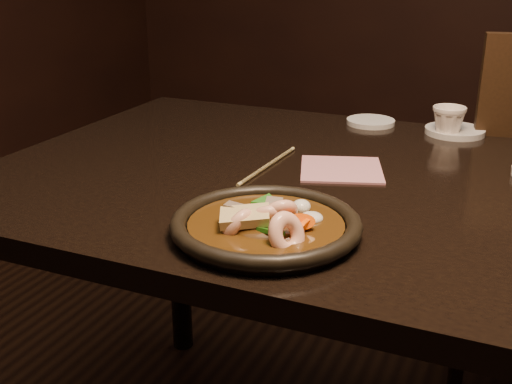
% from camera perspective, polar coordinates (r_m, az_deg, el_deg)
% --- Properties ---
extents(table, '(1.60, 0.90, 0.75)m').
position_cam_1_polar(table, '(1.18, 14.02, -3.10)').
color(table, black).
rests_on(table, floor).
extents(plate, '(0.28, 0.28, 0.03)m').
position_cam_1_polar(plate, '(0.93, 0.89, -3.00)').
color(plate, black).
rests_on(plate, table).
extents(stirfry, '(0.15, 0.16, 0.07)m').
position_cam_1_polar(stirfry, '(0.93, 1.04, -2.68)').
color(stirfry, '#3C230A').
rests_on(stirfry, plate).
extents(saucer_left, '(0.11, 0.11, 0.01)m').
position_cam_1_polar(saucer_left, '(1.56, 10.15, 6.17)').
color(saucer_left, silver).
rests_on(saucer_left, table).
extents(saucer_right, '(0.13, 0.13, 0.01)m').
position_cam_1_polar(saucer_right, '(1.52, 17.25, 5.20)').
color(saucer_right, silver).
rests_on(saucer_right, table).
extents(tea_cup, '(0.09, 0.09, 0.07)m').
position_cam_1_polar(tea_cup, '(1.48, 16.74, 6.10)').
color(tea_cup, '#F2E1D1').
rests_on(tea_cup, table).
extents(chopsticks, '(0.02, 0.25, 0.01)m').
position_cam_1_polar(chopsticks, '(1.23, 1.05, 2.38)').
color(chopsticks, tan).
rests_on(chopsticks, table).
extents(napkin, '(0.19, 0.19, 0.00)m').
position_cam_1_polar(napkin, '(1.22, 7.59, 2.01)').
color(napkin, '#B7707A').
rests_on(napkin, table).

